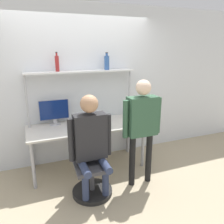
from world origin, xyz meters
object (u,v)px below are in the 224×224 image
at_px(monitor, 54,111).
at_px(person_standing, 142,120).
at_px(bottle_red, 57,63).
at_px(cell_phone, 100,128).
at_px(laptop, 85,125).
at_px(office_chair, 91,174).
at_px(person_seated, 91,139).
at_px(bottle_blue, 107,62).

bearing_deg(monitor, person_standing, -42.08).
distance_m(person_standing, bottle_red, 1.59).
bearing_deg(bottle_red, cell_phone, -39.75).
relative_size(laptop, cell_phone, 1.98).
bearing_deg(office_chair, person_seated, -92.48).
height_order(office_chair, bottle_blue, bottle_blue).
xyz_separation_m(person_seated, person_standing, (0.75, -0.00, 0.16)).
height_order(cell_phone, person_seated, person_seated).
xyz_separation_m(monitor, person_standing, (1.09, -0.99, 0.02)).
relative_size(person_seated, bottle_red, 4.76).
bearing_deg(cell_phone, laptop, 163.33).
bearing_deg(person_seated, laptop, 83.43).
distance_m(monitor, bottle_blue, 1.20).
bearing_deg(laptop, person_standing, -41.54).
bearing_deg(laptop, bottle_red, 129.44).
bearing_deg(laptop, monitor, 137.04).
xyz_separation_m(monitor, person_seated, (0.34, -0.98, -0.15)).
relative_size(person_seated, bottle_blue, 4.94).
bearing_deg(bottle_red, monitor, 177.35).
relative_size(person_standing, bottle_red, 5.28).
relative_size(monitor, bottle_blue, 1.69).
height_order(person_seated, person_standing, person_standing).
height_order(bottle_blue, bottle_red, bottle_red).
bearing_deg(person_seated, person_standing, -0.26).
bearing_deg(person_seated, bottle_blue, 59.22).
relative_size(monitor, bottle_red, 1.63).
height_order(laptop, bottle_blue, bottle_blue).
relative_size(person_seated, person_standing, 0.90).
height_order(office_chair, person_seated, person_seated).
xyz_separation_m(office_chair, bottle_red, (-0.24, 0.94, 1.47)).
bearing_deg(person_standing, bottle_red, 135.32).
relative_size(office_chair, bottle_red, 3.06).
xyz_separation_m(monitor, bottle_blue, (0.92, -0.00, 0.76)).
bearing_deg(person_standing, bottle_blue, 99.79).
height_order(laptop, bottle_red, bottle_red).
bearing_deg(monitor, bottle_blue, -0.29).
xyz_separation_m(laptop, bottle_red, (-0.31, 0.38, 0.94)).
bearing_deg(bottle_blue, cell_phone, -123.14).
distance_m(laptop, cell_phone, 0.24).
height_order(cell_phone, person_standing, person_standing).
distance_m(monitor, laptop, 0.58).
distance_m(monitor, cell_phone, 0.81).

